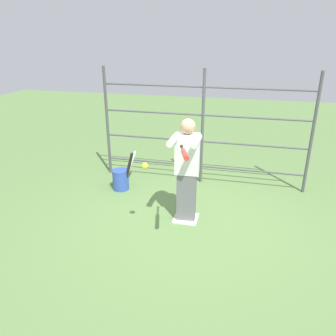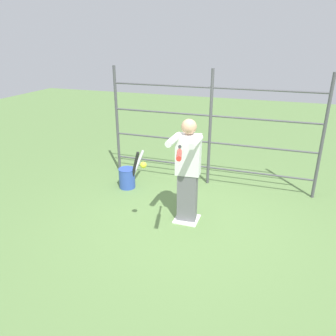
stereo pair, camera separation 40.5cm
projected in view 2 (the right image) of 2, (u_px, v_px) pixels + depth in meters
The scene contains 7 objects.
ground_plane at pixel (187, 219), 5.59m from camera, with size 24.00×24.00×0.00m, color #608447.
home_plate at pixel (187, 219), 5.58m from camera, with size 0.40×0.40×0.02m.
fence_backstop at pixel (210, 129), 6.55m from camera, with size 4.21×0.06×2.35m.
batter at pixel (188, 169), 5.22m from camera, with size 0.45×0.60×1.75m.
baseball_bat_swinging at pixel (179, 154), 4.17m from camera, with size 0.27×0.79×0.16m.
softball_in_flight at pixel (143, 165), 4.77m from camera, with size 0.10×0.10×0.10m.
bat_bucket at pixel (128, 177), 6.70m from camera, with size 0.49×0.76×0.82m.
Camera 2 is at (-1.28, 4.69, 2.91)m, focal length 35.00 mm.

